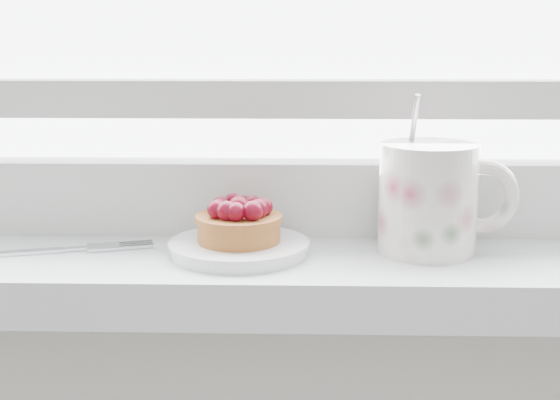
{
  "coord_description": "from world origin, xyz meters",
  "views": [
    {
      "loc": [
        0.01,
        1.23,
        1.13
      ],
      "look_at": [
        -0.01,
        1.88,
        0.99
      ],
      "focal_mm": 50.0,
      "sensor_mm": 36.0,
      "label": 1
    }
  ],
  "objects_px": {
    "raspberry_tart": "(239,221)",
    "floral_mug": "(432,196)",
    "saucer": "(239,248)",
    "fork": "(47,251)"
  },
  "relations": [
    {
      "from": "saucer",
      "to": "floral_mug",
      "type": "relative_size",
      "value": 0.89
    },
    {
      "from": "saucer",
      "to": "raspberry_tart",
      "type": "height_order",
      "value": "raspberry_tart"
    },
    {
      "from": "saucer",
      "to": "fork",
      "type": "relative_size",
      "value": 0.68
    },
    {
      "from": "floral_mug",
      "to": "fork",
      "type": "bearing_deg",
      "value": -177.95
    },
    {
      "from": "saucer",
      "to": "fork",
      "type": "xyz_separation_m",
      "value": [
        -0.17,
        0.0,
        -0.0
      ]
    },
    {
      "from": "raspberry_tart",
      "to": "floral_mug",
      "type": "bearing_deg",
      "value": 4.63
    },
    {
      "from": "saucer",
      "to": "raspberry_tart",
      "type": "bearing_deg",
      "value": -70.01
    },
    {
      "from": "floral_mug",
      "to": "fork",
      "type": "distance_m",
      "value": 0.34
    },
    {
      "from": "saucer",
      "to": "fork",
      "type": "bearing_deg",
      "value": 179.61
    },
    {
      "from": "raspberry_tart",
      "to": "floral_mug",
      "type": "height_order",
      "value": "floral_mug"
    }
  ]
}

